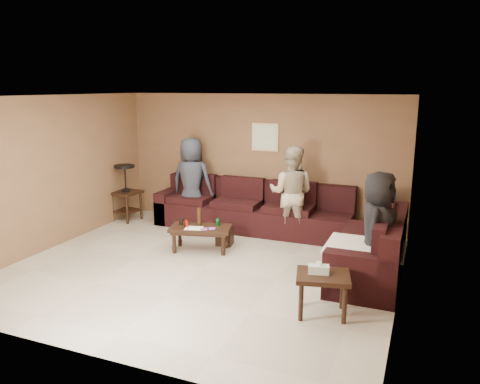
{
  "coord_description": "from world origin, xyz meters",
  "views": [
    {
      "loc": [
        2.95,
        -5.84,
        2.64
      ],
      "look_at": [
        0.25,
        0.85,
        1.0
      ],
      "focal_mm": 35.0,
      "sensor_mm": 36.0,
      "label": 1
    }
  ],
  "objects_px": {
    "end_table_left": "(126,192)",
    "waste_bin": "(225,236)",
    "person_right": "(377,230)",
    "person_middle": "(291,193)",
    "coffee_table": "(200,230)",
    "person_left": "(192,181)",
    "side_table_right": "(322,280)",
    "sectional_sofa": "(285,225)"
  },
  "relations": [
    {
      "from": "end_table_left",
      "to": "sectional_sofa",
      "type": "bearing_deg",
      "value": -3.36
    },
    {
      "from": "end_table_left",
      "to": "person_middle",
      "type": "relative_size",
      "value": 0.68
    },
    {
      "from": "sectional_sofa",
      "to": "end_table_left",
      "type": "relative_size",
      "value": 4.14
    },
    {
      "from": "sectional_sofa",
      "to": "person_middle",
      "type": "relative_size",
      "value": 2.81
    },
    {
      "from": "end_table_left",
      "to": "side_table_right",
      "type": "relative_size",
      "value": 1.58
    },
    {
      "from": "end_table_left",
      "to": "person_middle",
      "type": "height_order",
      "value": "person_middle"
    },
    {
      "from": "person_left",
      "to": "person_middle",
      "type": "xyz_separation_m",
      "value": [
        2.04,
        -0.19,
        -0.02
      ]
    },
    {
      "from": "coffee_table",
      "to": "side_table_right",
      "type": "height_order",
      "value": "coffee_table"
    },
    {
      "from": "side_table_right",
      "to": "waste_bin",
      "type": "relative_size",
      "value": 2.28
    },
    {
      "from": "coffee_table",
      "to": "side_table_right",
      "type": "distance_m",
      "value": 2.73
    },
    {
      "from": "sectional_sofa",
      "to": "person_middle",
      "type": "height_order",
      "value": "person_middle"
    },
    {
      "from": "coffee_table",
      "to": "person_middle",
      "type": "distance_m",
      "value": 1.72
    },
    {
      "from": "coffee_table",
      "to": "end_table_left",
      "type": "xyz_separation_m",
      "value": [
        -2.17,
        1.04,
        0.24
      ]
    },
    {
      "from": "waste_bin",
      "to": "end_table_left",
      "type": "bearing_deg",
      "value": 165.41
    },
    {
      "from": "person_right",
      "to": "person_middle",
      "type": "bearing_deg",
      "value": 51.88
    },
    {
      "from": "person_middle",
      "to": "sectional_sofa",
      "type": "bearing_deg",
      "value": 86.25
    },
    {
      "from": "coffee_table",
      "to": "person_left",
      "type": "bearing_deg",
      "value": 122.34
    },
    {
      "from": "person_right",
      "to": "end_table_left",
      "type": "bearing_deg",
      "value": 79.42
    },
    {
      "from": "side_table_right",
      "to": "waste_bin",
      "type": "xyz_separation_m",
      "value": [
        -2.06,
        1.85,
        -0.28
      ]
    },
    {
      "from": "person_left",
      "to": "person_right",
      "type": "distance_m",
      "value": 4.03
    },
    {
      "from": "person_right",
      "to": "side_table_right",
      "type": "bearing_deg",
      "value": 160.96
    },
    {
      "from": "waste_bin",
      "to": "person_left",
      "type": "relative_size",
      "value": 0.18
    },
    {
      "from": "person_left",
      "to": "sectional_sofa",
      "type": "bearing_deg",
      "value": 164.69
    },
    {
      "from": "side_table_right",
      "to": "coffee_table",
      "type": "bearing_deg",
      "value": 148.11
    },
    {
      "from": "person_right",
      "to": "waste_bin",
      "type": "bearing_deg",
      "value": 78.26
    },
    {
      "from": "waste_bin",
      "to": "person_middle",
      "type": "relative_size",
      "value": 0.19
    },
    {
      "from": "person_left",
      "to": "person_right",
      "type": "bearing_deg",
      "value": 153.31
    },
    {
      "from": "person_left",
      "to": "person_right",
      "type": "xyz_separation_m",
      "value": [
        3.65,
        -1.71,
        -0.06
      ]
    },
    {
      "from": "side_table_right",
      "to": "person_middle",
      "type": "height_order",
      "value": "person_middle"
    },
    {
      "from": "end_table_left",
      "to": "person_left",
      "type": "relative_size",
      "value": 0.66
    },
    {
      "from": "sectional_sofa",
      "to": "person_left",
      "type": "xyz_separation_m",
      "value": [
        -2.04,
        0.5,
        0.52
      ]
    },
    {
      "from": "sectional_sofa",
      "to": "person_left",
      "type": "bearing_deg",
      "value": 166.27
    },
    {
      "from": "end_table_left",
      "to": "person_left",
      "type": "xyz_separation_m",
      "value": [
        1.32,
        0.3,
        0.26
      ]
    },
    {
      "from": "end_table_left",
      "to": "side_table_right",
      "type": "xyz_separation_m",
      "value": [
        4.49,
        -2.48,
        -0.16
      ]
    },
    {
      "from": "coffee_table",
      "to": "person_left",
      "type": "distance_m",
      "value": 1.67
    },
    {
      "from": "end_table_left",
      "to": "waste_bin",
      "type": "distance_m",
      "value": 2.54
    },
    {
      "from": "end_table_left",
      "to": "person_middle",
      "type": "distance_m",
      "value": 3.38
    },
    {
      "from": "sectional_sofa",
      "to": "coffee_table",
      "type": "xyz_separation_m",
      "value": [
        -1.19,
        -0.85,
        0.02
      ]
    },
    {
      "from": "person_left",
      "to": "person_middle",
      "type": "distance_m",
      "value": 2.05
    },
    {
      "from": "person_left",
      "to": "person_right",
      "type": "relative_size",
      "value": 1.08
    },
    {
      "from": "person_right",
      "to": "sectional_sofa",
      "type": "bearing_deg",
      "value": 58.27
    },
    {
      "from": "end_table_left",
      "to": "person_left",
      "type": "distance_m",
      "value": 1.38
    }
  ]
}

